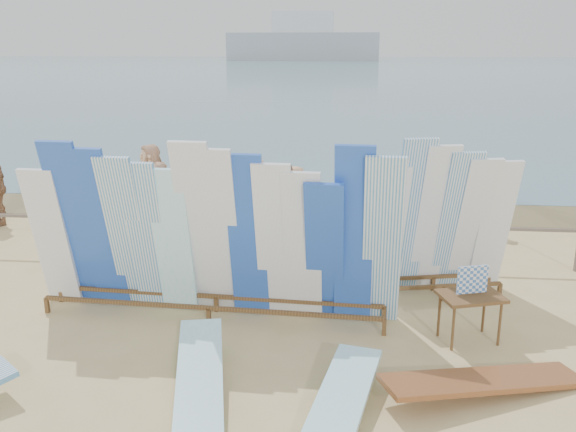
# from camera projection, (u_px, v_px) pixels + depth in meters

# --- Properties ---
(ground) EXTENTS (160.00, 160.00, 0.00)m
(ground) POSITION_uv_depth(u_px,v_px,m) (236.00, 328.00, 9.24)
(ground) COLOR #D7BB7C
(ground) RESTS_ON ground
(ocean) EXTENTS (320.00, 240.00, 0.02)m
(ocean) POSITION_uv_depth(u_px,v_px,m) (340.00, 66.00, 131.97)
(ocean) COLOR slate
(ocean) RESTS_ON ground
(wet_sand_strip) EXTENTS (40.00, 2.60, 0.01)m
(wet_sand_strip) POSITION_uv_depth(u_px,v_px,m) (284.00, 207.00, 16.14)
(wet_sand_strip) COLOR brown
(wet_sand_strip) RESTS_ON ground
(distant_ship) EXTENTS (45.00, 8.00, 14.00)m
(distant_ship) POSITION_uv_depth(u_px,v_px,m) (303.00, 42.00, 181.51)
(distant_ship) COLOR #999EA3
(distant_ship) RESTS_ON ocean
(fence) EXTENTS (12.08, 0.08, 0.90)m
(fence) POSITION_uv_depth(u_px,v_px,m) (263.00, 231.00, 11.95)
(fence) COLOR #6D5F52
(fence) RESTS_ON ground
(main_surfboard_rack) EXTENTS (5.79, 1.08, 2.85)m
(main_surfboard_rack) POSITION_uv_depth(u_px,v_px,m) (211.00, 240.00, 9.25)
(main_surfboard_rack) COLOR brown
(main_surfboard_rack) RESTS_ON ground
(side_surfboard_rack) EXTENTS (2.48, 1.13, 2.77)m
(side_surfboard_rack) POSITION_uv_depth(u_px,v_px,m) (441.00, 226.00, 10.12)
(side_surfboard_rack) COLOR brown
(side_surfboard_rack) RESTS_ON ground
(vendor_table) EXTENTS (1.01, 0.84, 1.15)m
(vendor_table) POSITION_uv_depth(u_px,v_px,m) (469.00, 316.00, 8.74)
(vendor_table) COLOR brown
(vendor_table) RESTS_ON ground
(flat_board_c) EXTENTS (2.70, 1.56, 0.36)m
(flat_board_c) POSITION_uv_depth(u_px,v_px,m) (484.00, 394.00, 7.49)
(flat_board_c) COLOR brown
(flat_board_c) RESTS_ON ground
(flat_board_a) EXTENTS (1.11, 2.74, 0.42)m
(flat_board_a) POSITION_uv_depth(u_px,v_px,m) (200.00, 398.00, 7.39)
(flat_board_a) COLOR #9AE2F6
(flat_board_a) RESTS_ON ground
(flat_board_b) EXTENTS (1.15, 2.75, 0.36)m
(flat_board_b) POSITION_uv_depth(u_px,v_px,m) (335.00, 430.00, 6.77)
(flat_board_b) COLOR #9AE2F6
(flat_board_b) RESTS_ON ground
(beach_chair_left) EXTENTS (0.67, 0.68, 0.87)m
(beach_chair_left) POSITION_uv_depth(u_px,v_px,m) (295.00, 236.00, 12.84)
(beach_chair_left) COLOR red
(beach_chair_left) RESTS_ON ground
(beach_chair_right) EXTENTS (0.68, 0.69, 0.88)m
(beach_chair_right) POSITION_uv_depth(u_px,v_px,m) (269.00, 235.00, 12.93)
(beach_chair_right) COLOR red
(beach_chair_right) RESTS_ON ground
(stroller) EXTENTS (0.66, 0.85, 1.06)m
(stroller) POSITION_uv_depth(u_px,v_px,m) (339.00, 226.00, 12.96)
(stroller) COLOR red
(stroller) RESTS_ON ground
(beachgoer_11) EXTENTS (0.80, 1.77, 1.84)m
(beachgoer_11) POSITION_uv_depth(u_px,v_px,m) (152.00, 181.00, 14.99)
(beachgoer_11) COLOR beige
(beachgoer_11) RESTS_ON ground
(beachgoer_2) EXTENTS (0.96, 0.63, 1.83)m
(beachgoer_2) POSITION_uv_depth(u_px,v_px,m) (163.00, 205.00, 12.74)
(beachgoer_2) COLOR beige
(beachgoer_2) RESTS_ON ground
(beachgoer_4) EXTENTS (1.07, 0.74, 1.68)m
(beachgoer_4) POSITION_uv_depth(u_px,v_px,m) (288.00, 201.00, 13.40)
(beachgoer_4) COLOR #8C6042
(beachgoer_4) RESTS_ON ground
(beachgoer_7) EXTENTS (0.75, 0.66, 1.80)m
(beachgoer_7) POSITION_uv_depth(u_px,v_px,m) (474.00, 191.00, 14.07)
(beachgoer_7) COLOR #8C6042
(beachgoer_7) RESTS_ON ground
(beachgoer_6) EXTENTS (0.63, 0.84, 1.56)m
(beachgoer_6) POSITION_uv_depth(u_px,v_px,m) (296.00, 200.00, 13.70)
(beachgoer_6) COLOR tan
(beachgoer_6) RESTS_ON ground
(beachgoer_3) EXTENTS (1.20, 1.06, 1.76)m
(beachgoer_3) POSITION_uv_depth(u_px,v_px,m) (254.00, 195.00, 13.71)
(beachgoer_3) COLOR tan
(beachgoer_3) RESTS_ON ground
(beachgoer_1) EXTENTS (0.47, 0.65, 1.59)m
(beachgoer_1) POSITION_uv_depth(u_px,v_px,m) (75.00, 194.00, 14.23)
(beachgoer_1) COLOR #8C6042
(beachgoer_1) RESTS_ON ground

